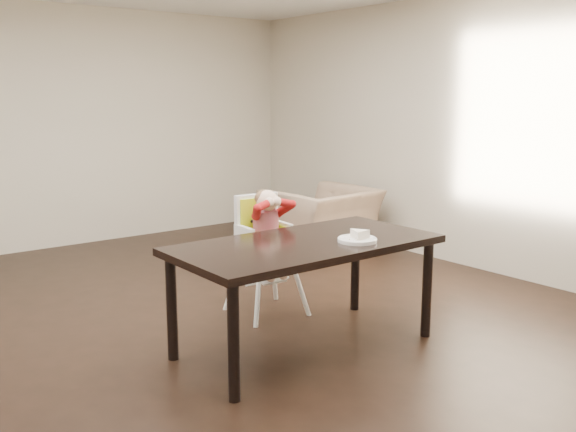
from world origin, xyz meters
TOP-DOWN VIEW (x-y plane):
  - ground at (0.00, 0.00)m, footprint 7.00×7.00m
  - room_walls at (0.00, 0.00)m, footprint 6.02×7.02m
  - dining_table at (0.34, -0.53)m, footprint 1.80×0.90m
  - high_chair at (0.55, 0.23)m, footprint 0.44×0.44m
  - plate at (0.62, -0.75)m, footprint 0.34×0.34m
  - armchair at (2.20, 1.46)m, footprint 1.14×0.80m

SIDE VIEW (x-z plane):
  - ground at x=0.00m, z-range 0.00..0.00m
  - armchair at x=2.20m, z-range 0.00..0.95m
  - dining_table at x=0.34m, z-range 0.30..1.05m
  - high_chair at x=0.55m, z-range 0.20..1.20m
  - plate at x=0.62m, z-range 0.74..0.81m
  - room_walls at x=0.00m, z-range 0.50..3.21m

